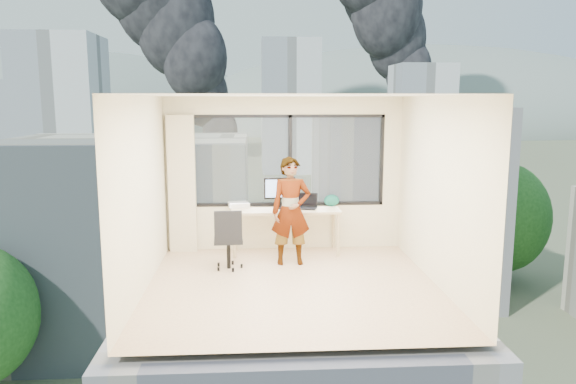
{
  "coord_description": "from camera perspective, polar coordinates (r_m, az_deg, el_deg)",
  "views": [
    {
      "loc": [
        -0.52,
        -7.21,
        2.54
      ],
      "look_at": [
        0.0,
        1.0,
        1.15
      ],
      "focal_mm": 34.04,
      "sensor_mm": 36.0,
      "label": 1
    }
  ],
  "objects": [
    {
      "name": "pen_cup",
      "position": [
        9.04,
        0.64,
        -1.53
      ],
      "size": [
        0.1,
        0.1,
        0.1
      ],
      "primitive_type": "cylinder",
      "rotation": [
        0.0,
        0.0,
        0.35
      ],
      "color": "black",
      "rests_on": "desk"
    },
    {
      "name": "wall_left",
      "position": [
        7.47,
        -15.01,
        -0.3
      ],
      "size": [
        0.01,
        4.0,
        2.6
      ],
      "primitive_type": "cube",
      "color": "beige",
      "rests_on": "ground"
    },
    {
      "name": "far_tower_d",
      "position": [
        168.18,
        -24.51,
        6.84
      ],
      "size": [
        16.0,
        14.0,
        22.0
      ],
      "primitive_type": "cube",
      "color": "silver",
      "rests_on": "exterior_ground"
    },
    {
      "name": "window_wall",
      "position": [
        9.28,
        -0.08,
        3.31
      ],
      "size": [
        3.3,
        0.16,
        1.55
      ],
      "primitive_type": null,
      "color": "black",
      "rests_on": "ground"
    },
    {
      "name": "monitor",
      "position": [
        9.11,
        -0.9,
        -0.07
      ],
      "size": [
        0.53,
        0.15,
        0.52
      ],
      "primitive_type": null,
      "rotation": [
        0.0,
        0.0,
        0.07
      ],
      "color": "black",
      "rests_on": "desk"
    },
    {
      "name": "smoke_plume_b",
      "position": [
        187.31,
        14.28,
        16.8
      ],
      "size": [
        30.0,
        18.0,
        70.0
      ],
      "primitive_type": null,
      "color": "black",
      "rests_on": "exterior_ground"
    },
    {
      "name": "wall_front",
      "position": [
        5.38,
        2.02,
        -3.74
      ],
      "size": [
        4.0,
        0.01,
        2.6
      ],
      "primitive_type": "cube",
      "color": "beige",
      "rests_on": "ground"
    },
    {
      "name": "game_console",
      "position": [
        9.28,
        -5.18,
        -1.32
      ],
      "size": [
        0.38,
        0.34,
        0.08
      ],
      "primitive_type": "cube",
      "rotation": [
        0.0,
        0.0,
        0.26
      ],
      "color": "white",
      "rests_on": "desk"
    },
    {
      "name": "hill_a",
      "position": [
        348.74,
        -23.79,
        6.06
      ],
      "size": [
        288.0,
        216.0,
        90.0
      ],
      "primitive_type": "ellipsoid",
      "color": "slate",
      "rests_on": "exterior_ground"
    },
    {
      "name": "person",
      "position": [
        8.46,
        0.31,
        -2.0
      ],
      "size": [
        0.63,
        0.43,
        1.68
      ],
      "primitive_type": "imported",
      "rotation": [
        0.0,
        0.0,
        0.04
      ],
      "color": "#2D2D33",
      "rests_on": "floor"
    },
    {
      "name": "tree_b",
      "position": [
        28.3,
        6.15,
        -15.65
      ],
      "size": [
        7.6,
        7.6,
        9.0
      ],
      "primitive_type": null,
      "color": "#1F4D19",
      "rests_on": "exterior_ground"
    },
    {
      "name": "chair",
      "position": [
        8.34,
        -6.25,
        -4.79
      ],
      "size": [
        0.51,
        0.51,
        0.95
      ],
      "primitive_type": null,
      "rotation": [
        0.0,
        0.0,
        0.05
      ],
      "color": "black",
      "rests_on": "floor"
    },
    {
      "name": "ceiling",
      "position": [
        7.23,
        0.51,
        10.06
      ],
      "size": [
        4.0,
        4.0,
        0.01
      ],
      "primitive_type": "cube",
      "color": "white",
      "rests_on": "ground"
    },
    {
      "name": "hill_b",
      "position": [
        342.7,
        13.53,
        6.56
      ],
      "size": [
        300.0,
        220.0,
        96.0
      ],
      "primitive_type": "ellipsoid",
      "color": "slate",
      "rests_on": "exterior_ground"
    },
    {
      "name": "far_tower_b",
      "position": [
        127.51,
        0.22,
        8.89
      ],
      "size": [
        13.0,
        13.0,
        30.0
      ],
      "primitive_type": "cube",
      "color": "silver",
      "rests_on": "exterior_ground"
    },
    {
      "name": "floor",
      "position": [
        7.66,
        0.48,
        -9.77
      ],
      "size": [
        4.0,
        4.0,
        0.01
      ],
      "primitive_type": "cube",
      "color": "beige",
      "rests_on": "ground"
    },
    {
      "name": "curtain",
      "position": [
        9.28,
        -11.02,
        0.79
      ],
      "size": [
        0.45,
        0.14,
        2.3
      ],
      "primitive_type": "cube",
      "color": "beige",
      "rests_on": "floor"
    },
    {
      "name": "far_tower_c",
      "position": [
        154.13,
        13.7,
        8.0
      ],
      "size": [
        15.0,
        15.0,
        26.0
      ],
      "primitive_type": "cube",
      "color": "silver",
      "rests_on": "exterior_ground"
    },
    {
      "name": "desk",
      "position": [
        9.15,
        -0.26,
        -4.1
      ],
      "size": [
        1.8,
        0.6,
        0.75
      ],
      "primitive_type": "cube",
      "color": "#C8AE86",
      "rests_on": "floor"
    },
    {
      "name": "near_bldg_b",
      "position": [
        47.68,
        11.67,
        -0.93
      ],
      "size": [
        14.0,
        13.0,
        16.0
      ],
      "primitive_type": "cube",
      "color": "beige",
      "rests_on": "exterior_ground"
    },
    {
      "name": "handbag",
      "position": [
        9.33,
        4.57,
        -0.88
      ],
      "size": [
        0.29,
        0.2,
        0.2
      ],
      "primitive_type": "ellipsoid",
      "rotation": [
        0.0,
        0.0,
        -0.29
      ],
      "color": "#0B4641",
      "rests_on": "desk"
    },
    {
      "name": "far_tower_a",
      "position": [
        107.9,
        -22.46,
        7.52
      ],
      "size": [
        14.0,
        14.0,
        28.0
      ],
      "primitive_type": "cube",
      "color": "silver",
      "rests_on": "exterior_ground"
    },
    {
      "name": "tree_c",
      "position": [
        53.56,
        21.39,
        -3.53
      ],
      "size": [
        8.4,
        8.4,
        10.0
      ],
      "primitive_type": null,
      "color": "#1F4D19",
      "rests_on": "exterior_ground"
    },
    {
      "name": "near_bldg_a",
      "position": [
        39.34,
        -16.01,
        -4.83
      ],
      "size": [
        16.0,
        12.0,
        14.0
      ],
      "primitive_type": "cube",
      "color": "beige",
      "rests_on": "exterior_ground"
    },
    {
      "name": "laptop",
      "position": [
        9.09,
        1.87,
        -1.04
      ],
      "size": [
        0.44,
        0.45,
        0.23
      ],
      "primitive_type": null,
      "rotation": [
        0.0,
        0.0,
        -0.27
      ],
      "color": "black",
      "rests_on": "desk"
    },
    {
      "name": "cellphone",
      "position": [
        9.02,
        1.29,
        -1.82
      ],
      "size": [
        0.11,
        0.06,
        0.01
      ],
      "primitive_type": "cube",
      "rotation": [
        0.0,
        0.0,
        -0.11
      ],
      "color": "black",
      "rests_on": "desk"
    },
    {
      "name": "exterior_ground",
      "position": [
        128.28,
        -3.36,
        2.16
      ],
      "size": [
        400.0,
        400.0,
        0.04
      ],
      "primitive_type": "cube",
      "color": "#515B3D",
      "rests_on": "ground"
    },
    {
      "name": "wall_right",
      "position": [
        7.74,
        15.43,
        0.02
      ],
      "size": [
        0.01,
        4.0,
        2.6
      ],
      "primitive_type": "cube",
      "color": "beige",
      "rests_on": "ground"
    }
  ]
}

